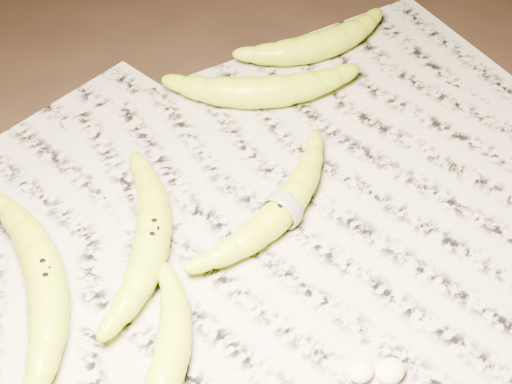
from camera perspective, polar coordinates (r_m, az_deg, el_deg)
ground at (r=0.76m, az=-0.31°, el=-4.19°), size 3.00×3.00×0.00m
newspaper_patch at (r=0.74m, az=-0.22°, el=-5.54°), size 0.90×0.70×0.01m
banana_left_a at (r=0.73m, az=-16.52°, el=-6.60°), size 0.12×0.24×0.04m
banana_left_b at (r=0.66m, az=-6.96°, el=-13.21°), size 0.16×0.17×0.03m
banana_center at (r=0.74m, az=-8.29°, el=-3.49°), size 0.17×0.20×0.04m
banana_taped at (r=0.76m, az=2.16°, el=-1.28°), size 0.22×0.12×0.04m
banana_upper_a at (r=0.90m, az=0.57°, el=8.18°), size 0.22×0.16×0.04m
banana_upper_b at (r=0.98m, az=5.21°, el=11.77°), size 0.20×0.09×0.04m
measuring_tape at (r=0.76m, az=2.16°, el=-1.28°), size 0.02×0.04×0.05m
flesh_chunk_b at (r=0.67m, az=10.73°, el=-13.73°), size 0.03×0.02×0.02m
flesh_chunk_c at (r=0.67m, az=8.45°, el=-13.87°), size 0.02×0.02×0.01m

